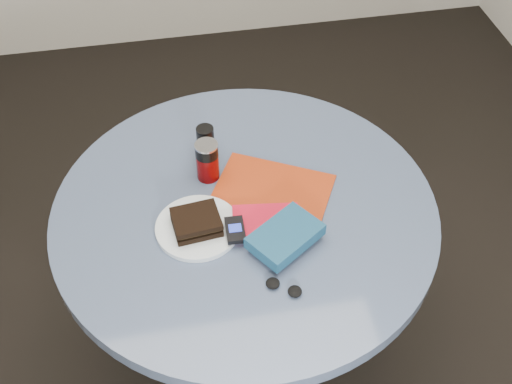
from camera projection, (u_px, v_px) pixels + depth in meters
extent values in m
plane|color=black|center=(247.00, 354.00, 2.20)|extent=(4.00, 4.00, 0.00)
cylinder|color=black|center=(247.00, 351.00, 2.19)|extent=(0.48, 0.48, 0.03)
cylinder|color=black|center=(246.00, 291.00, 1.93)|extent=(0.11, 0.11, 0.68)
cylinder|color=#3F4D68|center=(245.00, 212.00, 1.67)|extent=(1.00, 1.00, 0.04)
cylinder|color=white|center=(198.00, 228.00, 1.60)|extent=(0.25, 0.25, 0.01)
cube|color=black|center=(197.00, 225.00, 1.59)|extent=(0.12, 0.11, 0.02)
cube|color=#3B3016|center=(196.00, 222.00, 1.58)|extent=(0.11, 0.09, 0.01)
cube|color=black|center=(196.00, 219.00, 1.57)|extent=(0.12, 0.11, 0.02)
cylinder|color=#5A0405|center=(208.00, 166.00, 1.71)|extent=(0.08, 0.08, 0.08)
cylinder|color=black|center=(207.00, 151.00, 1.67)|extent=(0.08, 0.08, 0.03)
cylinder|color=silver|center=(206.00, 145.00, 1.66)|extent=(0.08, 0.08, 0.01)
cylinder|color=#3D311A|center=(206.00, 149.00, 1.76)|extent=(0.05, 0.05, 0.07)
cylinder|color=black|center=(205.00, 134.00, 1.72)|extent=(0.05, 0.05, 0.04)
cube|color=#942C0D|center=(272.00, 192.00, 1.69)|extent=(0.37, 0.34, 0.01)
cube|color=red|center=(266.00, 222.00, 1.61)|extent=(0.18, 0.13, 0.01)
cube|color=navy|center=(285.00, 236.00, 1.55)|extent=(0.20, 0.19, 0.03)
cube|color=black|center=(235.00, 230.00, 1.57)|extent=(0.05, 0.08, 0.01)
cube|color=#2335B0|center=(235.00, 228.00, 1.57)|extent=(0.03, 0.03, 0.00)
ellipsoid|color=black|center=(273.00, 283.00, 1.48)|extent=(0.05, 0.05, 0.02)
ellipsoid|color=black|center=(295.00, 291.00, 1.47)|extent=(0.05, 0.05, 0.02)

